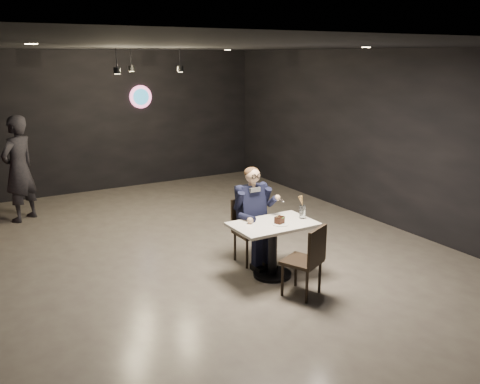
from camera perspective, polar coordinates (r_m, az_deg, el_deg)
floor at (r=7.71m, az=-4.80°, el=-6.95°), size 9.00×9.00×0.00m
wall_sign at (r=11.63m, az=-11.10°, el=10.45°), size 0.50×0.06×0.50m
pendant_lights at (r=9.00m, az=-10.92°, el=14.78°), size 1.40×1.20×0.36m
main_table at (r=6.85m, az=3.68°, el=-6.47°), size 1.10×0.70×0.75m
chair_far at (r=7.25m, az=1.27°, el=-4.48°), size 0.42×0.46×0.92m
chair_near at (r=6.33m, az=6.95°, el=-7.57°), size 0.57×0.59×0.92m
seated_man at (r=7.17m, az=1.28°, el=-2.52°), size 0.60×0.80×1.44m
dessert_plate at (r=6.67m, az=4.56°, el=-3.62°), size 0.21×0.21×0.01m
cake_slice at (r=6.67m, az=4.45°, el=-3.17°), size 0.14×0.13×0.08m
mint_leaf at (r=6.65m, az=4.74°, el=-2.90°), size 0.06×0.04×0.01m
sundae_glass at (r=6.92m, az=7.02°, el=-2.23°), size 0.08×0.08×0.18m
wafer_cone at (r=6.86m, az=6.93°, el=-1.00°), size 0.08×0.08×0.14m
passerby at (r=9.80m, az=-23.58°, el=2.40°), size 0.82×0.79×1.89m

